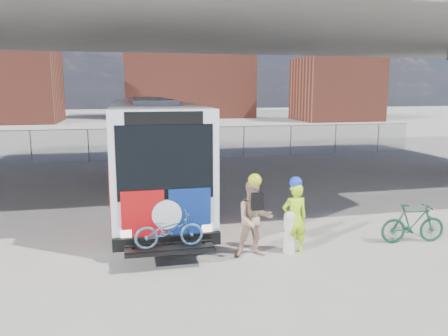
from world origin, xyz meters
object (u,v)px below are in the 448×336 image
object	(u,v)px
bollard	(289,230)
bike_parked	(413,223)
bus	(151,142)
cyclist_tan	(254,218)
cyclist_hivis	(295,216)

from	to	relation	value
bollard	bike_parked	xyz separation A→B (m)	(3.45, 0.00, -0.05)
bus	cyclist_tan	world-z (taller)	bus
bus	bollard	bearing A→B (deg)	-64.88
cyclist_hivis	cyclist_tan	size ratio (longest dim) A/B	0.94
cyclist_hivis	cyclist_tan	bearing A→B (deg)	-1.13
bollard	cyclist_hivis	size ratio (longest dim) A/B	0.56
bus	bike_parked	xyz separation A→B (m)	(6.42, -6.34, -1.59)
bus	bollard	world-z (taller)	bus
cyclist_hivis	bus	bearing A→B (deg)	-65.23
cyclist_hivis	bike_parked	bearing A→B (deg)	178.71
bollard	cyclist_tan	xyz separation A→B (m)	(-0.90, -0.00, 0.39)
bus	cyclist_tan	xyz separation A→B (m)	(2.07, -6.34, -1.15)
cyclist_tan	bollard	bearing A→B (deg)	2.68
bus	bollard	size ratio (longest dim) A/B	11.93
bus	cyclist_hivis	size ratio (longest dim) A/B	6.67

